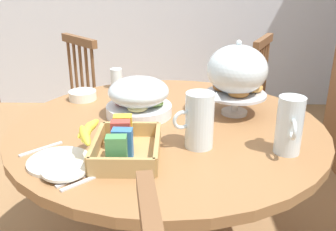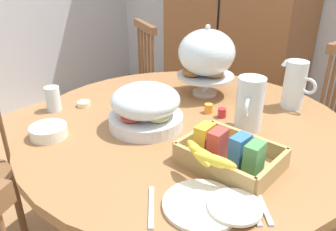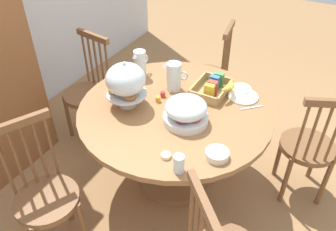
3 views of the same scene
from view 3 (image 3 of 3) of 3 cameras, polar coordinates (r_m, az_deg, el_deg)
name	(u,v)px [view 3 (image 3 of 3)]	position (r m, az deg, el deg)	size (l,w,h in m)	color
ground_plane	(183,175)	(2.93, 2.59, -9.84)	(10.00, 10.00, 0.00)	#997047
dining_table	(175,128)	(2.50, 1.10, -2.13)	(1.36, 1.36, 0.74)	olive
windsor_chair_near_window	(45,197)	(2.31, -19.75, -12.65)	(0.44, 0.44, 0.97)	brown
windsor_chair_facing_door	(309,149)	(2.69, 22.39, -5.11)	(0.44, 0.44, 0.97)	brown
windsor_chair_far_side	(210,76)	(3.33, 6.97, 6.48)	(0.41, 0.40, 0.97)	brown
windsor_chair_host_seat	(89,93)	(3.14, -13.09, 3.63)	(0.40, 0.41, 0.97)	brown
pastry_stand_with_dome	(126,81)	(2.32, -7.08, 5.73)	(0.28, 0.28, 0.34)	silver
fruit_platter_covered	(186,111)	(2.22, 3.00, 0.75)	(0.30, 0.30, 0.18)	silver
orange_juice_pitcher	(174,77)	(2.54, 0.99, 6.35)	(0.11, 0.19, 0.21)	silver
milk_pitcher	(140,65)	(2.72, -4.66, 8.44)	(0.18, 0.10, 0.22)	silver
cereal_basket	(214,88)	(2.54, 7.64, 4.60)	(0.32, 0.30, 0.12)	tan
china_plate_large	(243,96)	(2.55, 12.41, 3.13)	(0.22, 0.22, 0.01)	white
china_plate_small	(241,88)	(2.62, 12.11, 4.44)	(0.15, 0.15, 0.01)	white
cereal_bowl	(217,154)	(2.02, 8.18, -6.43)	(0.14, 0.14, 0.04)	white
drinking_glass	(179,164)	(1.90, 1.81, -8.02)	(0.06, 0.06, 0.11)	silver
butter_dish	(166,156)	(2.00, -0.35, -6.70)	(0.06, 0.06, 0.02)	beige
jam_jar_strawberry	(163,94)	(2.49, -0.86, 3.55)	(0.04, 0.04, 0.04)	#B7282D
jam_jar_apricot	(158,99)	(2.44, -1.67, 2.75)	(0.04, 0.04, 0.04)	orange
table_knife	(235,87)	(2.66, 11.13, 4.72)	(0.17, 0.01, 0.01)	silver
dinner_fork	(234,85)	(2.68, 10.87, 5.06)	(0.17, 0.01, 0.01)	silver
soup_spoon	(252,108)	(2.46, 13.77, 1.29)	(0.17, 0.01, 0.01)	silver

